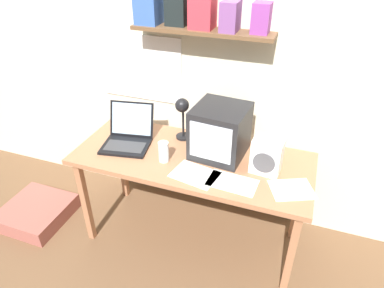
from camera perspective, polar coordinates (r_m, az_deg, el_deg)
ground_plane at (r=2.79m, az=0.00°, el=-15.06°), size 12.00×12.00×0.00m
back_wall at (r=2.45m, az=3.77°, el=14.63°), size 5.60×0.24×2.60m
corner_desk at (r=2.33m, az=0.00°, el=-3.53°), size 1.59×0.66×0.76m
crt_monitor at (r=2.24m, az=4.70°, el=2.13°), size 0.36×0.37×0.34m
laptop at (r=2.45m, az=-10.55°, el=1.65°), size 0.37×0.39×0.25m
desk_lamp at (r=2.34m, az=-1.62°, el=5.47°), size 0.12×0.16×0.33m
juice_glass at (r=2.22m, az=-4.75°, el=-1.43°), size 0.07×0.07×0.14m
space_heater at (r=2.14m, az=12.35°, el=-1.96°), size 0.19×0.15×0.23m
loose_paper_near_monitor at (r=2.12m, az=0.49°, el=-5.09°), size 0.31×0.25×0.00m
open_notebook at (r=2.09m, az=16.29°, el=-7.30°), size 0.30×0.27×0.00m
printed_handout at (r=2.07m, az=6.71°, el=-6.43°), size 0.30×0.19×0.00m
floor_cushion at (r=3.15m, az=-24.48°, el=-10.29°), size 0.50×0.50×0.13m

